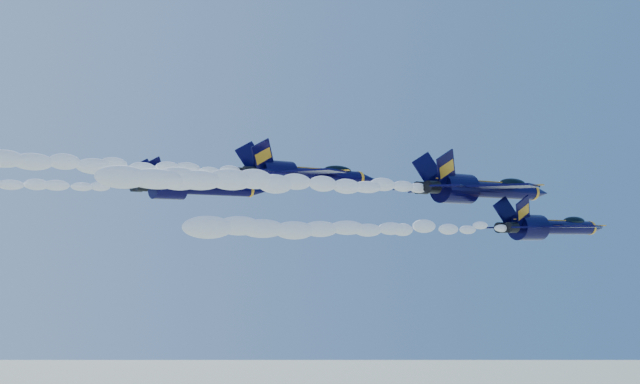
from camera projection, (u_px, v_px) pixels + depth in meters
jet_lead at (549, 227)px, 78.47m from camera, size 15.99×13.12×5.94m
smoke_trail_jet_lead at (372, 228)px, 64.40m from camera, size 32.46×1.65×1.49m
jet_second at (481, 189)px, 82.03m from camera, size 19.55×16.03×7.26m
smoke_trail_jet_second at (285, 182)px, 67.03m from camera, size 32.46×2.02×1.82m
jet_third at (303, 174)px, 79.52m from camera, size 16.97×13.92×6.31m
smoke_trail_jet_third at (71, 164)px, 65.19m from camera, size 32.46×1.76×1.58m
jet_fourth at (195, 188)px, 83.10m from camera, size 15.74×12.91×5.85m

